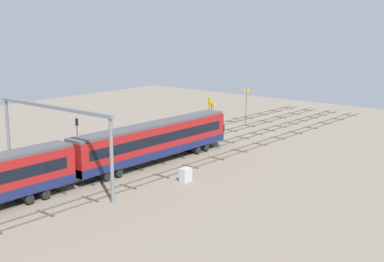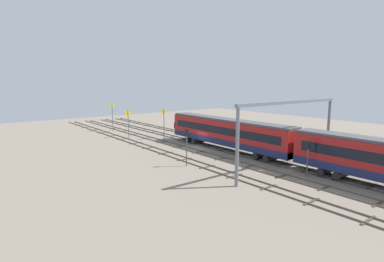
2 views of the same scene
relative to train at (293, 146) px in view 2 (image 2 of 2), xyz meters
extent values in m
plane|color=gray|center=(15.96, 2.14, -2.66)|extent=(106.32, 106.32, 0.00)
cube|color=#59544C|center=(15.96, -5.00, -2.58)|extent=(90.32, 0.07, 0.16)
cube|color=#59544C|center=(15.96, -3.56, -2.58)|extent=(90.32, 0.07, 0.16)
cube|color=#473828|center=(-6.62, -4.28, -2.62)|extent=(0.24, 2.40, 0.08)
cube|color=#473828|center=(-1.60, -4.28, -2.62)|extent=(0.24, 2.40, 0.08)
cube|color=#473828|center=(3.41, -4.28, -2.62)|extent=(0.24, 2.40, 0.08)
cube|color=#473828|center=(8.43, -4.28, -2.62)|extent=(0.24, 2.40, 0.08)
cube|color=#473828|center=(13.45, -4.28, -2.62)|extent=(0.24, 2.40, 0.08)
cube|color=#473828|center=(18.47, -4.28, -2.62)|extent=(0.24, 2.40, 0.08)
cube|color=#473828|center=(23.49, -4.28, -2.62)|extent=(0.24, 2.40, 0.08)
cube|color=#473828|center=(28.50, -4.28, -2.62)|extent=(0.24, 2.40, 0.08)
cube|color=#473828|center=(33.52, -4.28, -2.62)|extent=(0.24, 2.40, 0.08)
cube|color=#473828|center=(38.54, -4.28, -2.62)|extent=(0.24, 2.40, 0.08)
cube|color=#473828|center=(43.56, -4.28, -2.62)|extent=(0.24, 2.40, 0.08)
cube|color=#473828|center=(48.58, -4.28, -2.62)|extent=(0.24, 2.40, 0.08)
cube|color=#473828|center=(53.59, -4.28, -2.62)|extent=(0.24, 2.40, 0.08)
cube|color=#473828|center=(58.61, -4.28, -2.62)|extent=(0.24, 2.40, 0.08)
cube|color=#59544C|center=(15.96, -0.72, -2.58)|extent=(90.32, 0.07, 0.16)
cube|color=#59544C|center=(15.96, 0.72, -2.58)|extent=(90.32, 0.07, 0.16)
cube|color=#473828|center=(-9.33, 0.00, -2.62)|extent=(0.24, 2.40, 0.08)
cube|color=#473828|center=(-5.72, 0.00, -2.62)|extent=(0.24, 2.40, 0.08)
cube|color=#473828|center=(-2.11, 0.00, -2.62)|extent=(0.24, 2.40, 0.08)
cube|color=#473828|center=(1.51, 0.00, -2.62)|extent=(0.24, 2.40, 0.08)
cube|color=#473828|center=(5.12, 0.00, -2.62)|extent=(0.24, 2.40, 0.08)
cube|color=#473828|center=(8.73, 0.00, -2.62)|extent=(0.24, 2.40, 0.08)
cube|color=#473828|center=(12.35, 0.00, -2.62)|extent=(0.24, 2.40, 0.08)
cube|color=#473828|center=(15.96, 0.00, -2.62)|extent=(0.24, 2.40, 0.08)
cube|color=#473828|center=(19.57, 0.00, -2.62)|extent=(0.24, 2.40, 0.08)
cube|color=#473828|center=(23.18, 0.00, -2.62)|extent=(0.24, 2.40, 0.08)
cube|color=#473828|center=(26.80, 0.00, -2.62)|extent=(0.24, 2.40, 0.08)
cube|color=#473828|center=(30.41, 0.00, -2.62)|extent=(0.24, 2.40, 0.08)
cube|color=#473828|center=(34.02, 0.00, -2.62)|extent=(0.24, 2.40, 0.08)
cube|color=#473828|center=(37.64, 0.00, -2.62)|extent=(0.24, 2.40, 0.08)
cube|color=#473828|center=(41.25, 0.00, -2.62)|extent=(0.24, 2.40, 0.08)
cube|color=#473828|center=(44.86, 0.00, -2.62)|extent=(0.24, 2.40, 0.08)
cube|color=#473828|center=(48.48, 0.00, -2.62)|extent=(0.24, 2.40, 0.08)
cube|color=#473828|center=(52.09, 0.00, -2.62)|extent=(0.24, 2.40, 0.08)
cube|color=#473828|center=(55.70, 0.00, -2.62)|extent=(0.24, 2.40, 0.08)
cube|color=#473828|center=(59.31, 0.00, -2.62)|extent=(0.24, 2.40, 0.08)
cube|color=#59544C|center=(15.96, 3.56, -2.58)|extent=(90.32, 0.07, 0.16)
cube|color=#59544C|center=(15.96, 5.00, -2.58)|extent=(90.32, 0.07, 0.16)
cube|color=#473828|center=(-11.64, 4.28, -2.62)|extent=(0.24, 2.40, 0.08)
cube|color=#473828|center=(-6.62, 4.28, -2.62)|extent=(0.24, 2.40, 0.08)
cube|color=#473828|center=(-1.60, 4.28, -2.62)|extent=(0.24, 2.40, 0.08)
cube|color=#473828|center=(3.41, 4.28, -2.62)|extent=(0.24, 2.40, 0.08)
cube|color=#473828|center=(8.43, 4.28, -2.62)|extent=(0.24, 2.40, 0.08)
cube|color=#473828|center=(13.45, 4.28, -2.62)|extent=(0.24, 2.40, 0.08)
cube|color=#473828|center=(18.47, 4.28, -2.62)|extent=(0.24, 2.40, 0.08)
cube|color=#473828|center=(23.49, 4.28, -2.62)|extent=(0.24, 2.40, 0.08)
cube|color=#473828|center=(28.50, 4.28, -2.62)|extent=(0.24, 2.40, 0.08)
cube|color=#473828|center=(33.52, 4.28, -2.62)|extent=(0.24, 2.40, 0.08)
cube|color=#473828|center=(38.54, 4.28, -2.62)|extent=(0.24, 2.40, 0.08)
cube|color=#473828|center=(43.56, 4.28, -2.62)|extent=(0.24, 2.40, 0.08)
cube|color=#473828|center=(48.58, 4.28, -2.62)|extent=(0.24, 2.40, 0.08)
cube|color=#473828|center=(53.59, 4.28, -2.62)|extent=(0.24, 2.40, 0.08)
cube|color=#473828|center=(58.61, 4.28, -2.62)|extent=(0.24, 2.40, 0.08)
cube|color=#59544C|center=(15.96, 7.85, -2.58)|extent=(90.32, 0.07, 0.16)
cube|color=#59544C|center=(15.96, 9.28, -2.58)|extent=(90.32, 0.07, 0.16)
cube|color=#473828|center=(-12.56, 8.56, -2.62)|extent=(0.24, 2.40, 0.08)
cube|color=#473828|center=(-7.81, 8.56, -2.62)|extent=(0.24, 2.40, 0.08)
cube|color=#473828|center=(-3.06, 8.56, -2.62)|extent=(0.24, 2.40, 0.08)
cube|color=#473828|center=(1.70, 8.56, -2.62)|extent=(0.24, 2.40, 0.08)
cube|color=#473828|center=(6.45, 8.56, -2.62)|extent=(0.24, 2.40, 0.08)
cube|color=#473828|center=(11.21, 8.56, -2.62)|extent=(0.24, 2.40, 0.08)
cube|color=#473828|center=(15.96, 8.56, -2.62)|extent=(0.24, 2.40, 0.08)
cube|color=#473828|center=(20.71, 8.56, -2.62)|extent=(0.24, 2.40, 0.08)
cube|color=#473828|center=(25.47, 8.56, -2.62)|extent=(0.24, 2.40, 0.08)
cube|color=#473828|center=(30.22, 8.56, -2.62)|extent=(0.24, 2.40, 0.08)
cube|color=#473828|center=(34.97, 8.56, -2.62)|extent=(0.24, 2.40, 0.08)
cube|color=#473828|center=(39.73, 8.56, -2.62)|extent=(0.24, 2.40, 0.08)
cube|color=#473828|center=(44.48, 8.56, -2.62)|extent=(0.24, 2.40, 0.08)
cube|color=#473828|center=(49.24, 8.56, -2.62)|extent=(0.24, 2.40, 0.08)
cube|color=#473828|center=(53.99, 8.56, -2.62)|extent=(0.24, 2.40, 0.08)
cube|color=#473828|center=(58.74, 8.56, -2.62)|extent=(0.24, 2.40, 0.08)
cube|color=maroon|center=(11.80, 0.00, 0.20)|extent=(24.00, 2.90, 3.60)
cube|color=navy|center=(11.80, 0.00, -1.15)|extent=(24.00, 2.94, 0.90)
cube|color=#4C4C51|center=(11.80, 0.00, 2.15)|extent=(24.00, 2.50, 0.30)
cube|color=black|center=(11.80, -1.46, 0.63)|extent=(22.00, 0.04, 1.10)
cube|color=black|center=(11.80, 1.46, 0.63)|extent=(22.00, 0.04, 1.10)
cylinder|color=black|center=(3.22, 0.00, -2.05)|extent=(0.90, 2.70, 0.90)
cylinder|color=black|center=(5.02, 0.00, -2.05)|extent=(0.90, 2.70, 0.90)
cylinder|color=black|center=(18.58, 0.00, -2.05)|extent=(0.90, 2.70, 0.90)
cylinder|color=black|center=(20.38, 0.00, -2.05)|extent=(0.90, 2.70, 0.90)
cylinder|color=black|center=(-6.22, 0.00, -2.05)|extent=(0.90, 2.70, 0.90)
cylinder|color=black|center=(-4.42, 0.00, -2.05)|extent=(0.90, 2.70, 0.90)
cone|color=navy|center=(24.60, 0.00, 0.02)|extent=(1.60, 3.24, 3.24)
cylinder|color=slate|center=(-0.79, -6.65, 1.37)|extent=(0.36, 0.36, 8.06)
cylinder|color=slate|center=(-0.79, 10.84, 1.37)|extent=(0.36, 0.36, 8.06)
cube|color=slate|center=(-0.79, 2.09, 5.57)|extent=(0.40, 18.10, 0.35)
cylinder|color=#4C4C51|center=(26.03, 2.30, 0.11)|extent=(0.12, 0.12, 5.54)
cylinder|color=yellow|center=(26.07, 2.30, 2.49)|extent=(0.05, 0.87, 0.87)
cube|color=black|center=(26.10, 2.30, 2.49)|extent=(0.02, 0.39, 0.12)
cylinder|color=#4C4C51|center=(40.40, 6.11, 0.30)|extent=(0.12, 0.12, 5.91)
cylinder|color=yellow|center=(40.44, 6.11, 2.83)|extent=(0.05, 0.94, 0.94)
cube|color=black|center=(40.47, 6.11, 2.83)|extent=(0.02, 0.42, 0.12)
cylinder|color=#4C4C51|center=(31.34, 6.91, -0.06)|extent=(0.12, 0.12, 5.19)
cylinder|color=yellow|center=(31.38, 6.91, 2.06)|extent=(0.05, 1.07, 1.07)
cube|color=black|center=(31.41, 6.91, 2.06)|extent=(0.02, 0.48, 0.12)
cylinder|color=#4C4C51|center=(-3.40, 2.32, -1.03)|extent=(0.14, 0.14, 3.25)
cube|color=black|center=(-3.40, 2.32, 1.04)|extent=(0.20, 0.32, 0.90)
sphere|color=green|center=(-3.29, 2.32, 1.24)|extent=(0.20, 0.20, 0.20)
sphere|color=#262626|center=(-3.29, 2.32, 0.85)|extent=(0.20, 0.20, 0.20)
cylinder|color=#4C4C51|center=(8.44, 10.25, -0.72)|extent=(0.14, 0.14, 3.88)
cube|color=black|center=(8.44, 10.25, 1.68)|extent=(0.20, 0.32, 0.90)
sphere|color=green|center=(8.55, 10.25, 1.87)|extent=(0.20, 0.20, 0.20)
sphere|color=#262626|center=(8.55, 10.25, 1.48)|extent=(0.20, 0.20, 0.20)
cube|color=#B2B7BC|center=(8.71, -7.57, -1.92)|extent=(1.27, 0.82, 1.47)
cube|color=#333333|center=(9.35, -7.57, -1.70)|extent=(0.02, 0.57, 0.24)
camera|label=1|loc=(-32.34, -42.63, 14.09)|focal=49.27mm
camera|label=2|loc=(-21.83, 32.95, 7.94)|focal=28.85mm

